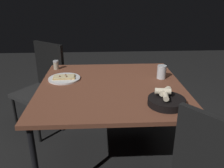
# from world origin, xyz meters

# --- Properties ---
(ground) EXTENTS (8.00, 8.00, 0.00)m
(ground) POSITION_xyz_m (0.00, 0.00, 0.00)
(ground) COLOR black
(dining_table) EXTENTS (1.17, 1.15, 0.75)m
(dining_table) POSITION_xyz_m (0.00, 0.00, 0.70)
(dining_table) COLOR brown
(dining_table) RESTS_ON ground
(pizza_plate) EXTENTS (0.27, 0.27, 0.04)m
(pizza_plate) POSITION_xyz_m (0.40, -0.16, 0.76)
(pizza_plate) COLOR white
(pizza_plate) RESTS_ON dining_table
(bread_basket) EXTENTS (0.25, 0.25, 0.11)m
(bread_basket) POSITION_xyz_m (-0.35, 0.36, 0.79)
(bread_basket) COLOR black
(bread_basket) RESTS_ON dining_table
(beer_glass) EXTENTS (0.08, 0.08, 0.12)m
(beer_glass) POSITION_xyz_m (-0.45, -0.14, 0.80)
(beer_glass) COLOR silver
(beer_glass) RESTS_ON dining_table
(pepper_shaker) EXTENTS (0.05, 0.05, 0.09)m
(pepper_shaker) POSITION_xyz_m (0.52, -0.44, 0.79)
(pepper_shaker) COLOR #BFB299
(pepper_shaker) RESTS_ON dining_table
(chair_near) EXTENTS (0.62, 0.62, 0.95)m
(chair_near) POSITION_xyz_m (0.71, -0.65, 0.53)
(chair_near) COLOR black
(chair_near) RESTS_ON ground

